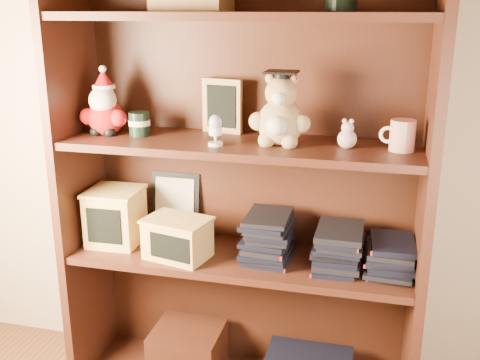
# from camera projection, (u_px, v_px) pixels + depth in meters

# --- Properties ---
(bookcase) EXTENTS (1.20, 0.35, 1.60)m
(bookcase) POSITION_uv_depth(u_px,v_px,m) (243.00, 187.00, 1.90)
(bookcase) COLOR #401D12
(bookcase) RESTS_ON ground
(shelf_lower) EXTENTS (1.14, 0.33, 0.02)m
(shelf_lower) POSITION_uv_depth(u_px,v_px,m) (240.00, 259.00, 1.92)
(shelf_lower) COLOR #401D12
(shelf_lower) RESTS_ON ground
(shelf_upper) EXTENTS (1.14, 0.33, 0.02)m
(shelf_upper) POSITION_uv_depth(u_px,v_px,m) (240.00, 145.00, 1.81)
(shelf_upper) COLOR #401D12
(shelf_upper) RESTS_ON ground
(santa_plush) EXTENTS (0.17, 0.12, 0.24)m
(santa_plush) POSITION_uv_depth(u_px,v_px,m) (105.00, 109.00, 1.88)
(santa_plush) COLOR #A50F0F
(santa_plush) RESTS_ON shelf_upper
(teachers_tin) EXTENTS (0.07, 0.07, 0.08)m
(teachers_tin) POSITION_uv_depth(u_px,v_px,m) (139.00, 124.00, 1.87)
(teachers_tin) COLOR black
(teachers_tin) RESTS_ON shelf_upper
(chalkboard_plaque) EXTENTS (0.14, 0.09, 0.18)m
(chalkboard_plaque) POSITION_uv_depth(u_px,v_px,m) (222.00, 107.00, 1.90)
(chalkboard_plaque) COLOR #9E7547
(chalkboard_plaque) RESTS_ON shelf_upper
(egg_cup) EXTENTS (0.05, 0.05, 0.10)m
(egg_cup) POSITION_uv_depth(u_px,v_px,m) (215.00, 129.00, 1.73)
(egg_cup) COLOR white
(egg_cup) RESTS_ON shelf_upper
(grad_teddy_bear) EXTENTS (0.19, 0.17, 0.23)m
(grad_teddy_bear) POSITION_uv_depth(u_px,v_px,m) (280.00, 116.00, 1.74)
(grad_teddy_bear) COLOR tan
(grad_teddy_bear) RESTS_ON shelf_upper
(pink_figurine) EXTENTS (0.06, 0.06, 0.09)m
(pink_figurine) POSITION_uv_depth(u_px,v_px,m) (347.00, 136.00, 1.71)
(pink_figurine) COLOR #D0A0A1
(pink_figurine) RESTS_ON shelf_upper
(teacher_mug) EXTENTS (0.11, 0.07, 0.09)m
(teacher_mug) POSITION_uv_depth(u_px,v_px,m) (402.00, 135.00, 1.67)
(teacher_mug) COLOR silver
(teacher_mug) RESTS_ON shelf_upper
(certificate_frame) EXTENTS (0.19, 0.05, 0.23)m
(certificate_frame) POSITION_uv_depth(u_px,v_px,m) (175.00, 203.00, 2.08)
(certificate_frame) COLOR black
(certificate_frame) RESTS_ON shelf_lower
(treats_box) EXTENTS (0.19, 0.19, 0.20)m
(treats_box) POSITION_uv_depth(u_px,v_px,m) (115.00, 216.00, 2.00)
(treats_box) COLOR #DCB25A
(treats_box) RESTS_ON shelf_lower
(pencils_box) EXTENTS (0.24, 0.19, 0.14)m
(pencils_box) POSITION_uv_depth(u_px,v_px,m) (177.00, 238.00, 1.88)
(pencils_box) COLOR #DCB25A
(pencils_box) RESTS_ON shelf_lower
(book_stack_left) EXTENTS (0.14, 0.20, 0.16)m
(book_stack_left) POSITION_uv_depth(u_px,v_px,m) (268.00, 236.00, 1.87)
(book_stack_left) COLOR black
(book_stack_left) RESTS_ON shelf_lower
(book_stack_mid) EXTENTS (0.14, 0.20, 0.13)m
(book_stack_mid) POSITION_uv_depth(u_px,v_px,m) (337.00, 248.00, 1.82)
(book_stack_mid) COLOR black
(book_stack_mid) RESTS_ON shelf_lower
(book_stack_right) EXTENTS (0.14, 0.20, 0.11)m
(book_stack_right) POSITION_uv_depth(u_px,v_px,m) (392.00, 255.00, 1.79)
(book_stack_right) COLOR black
(book_stack_right) RESTS_ON shelf_lower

